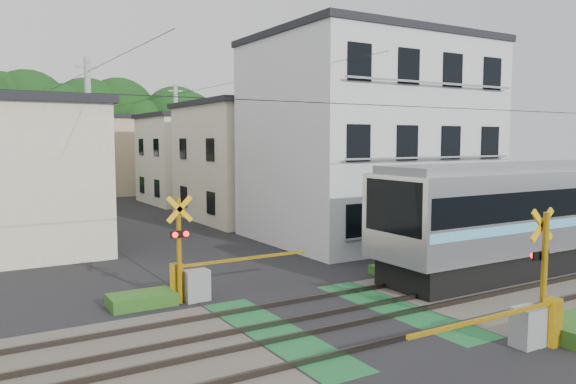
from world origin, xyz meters
TOP-DOWN VIEW (x-y plane):
  - ground at (0.00, 0.00)m, footprint 120.00×120.00m
  - track_bed at (0.00, 0.00)m, footprint 120.00×120.00m
  - crossing_signal_near at (2.59, -3.65)m, footprint 4.74×0.65m
  - crossing_signal_far at (-2.59, 3.65)m, footprint 4.74×0.65m
  - apartment_block at (8.50, 9.49)m, footprint 10.20×8.36m
  - houses_row at (0.25, 25.92)m, footprint 22.07×31.35m
  - tree_hill at (-0.24, 47.23)m, footprint 40.00×13.24m
  - catenary at (6.00, 0.03)m, footprint 60.00×5.04m
  - utility_poles at (-1.05, 23.01)m, footprint 7.90×42.00m
  - pedestrian at (0.91, 28.60)m, footprint 0.73×0.56m
  - weed_patches at (1.76, -0.09)m, footprint 10.25×8.80m

SIDE VIEW (x-z plane):
  - ground at x=0.00m, z-range 0.00..0.00m
  - track_bed at x=0.00m, z-range -0.03..0.11m
  - weed_patches at x=1.76m, z-range -0.02..0.38m
  - crossing_signal_near at x=2.59m, z-range -0.83..2.25m
  - crossing_signal_far at x=-2.59m, z-range -0.83..2.25m
  - pedestrian at x=0.91m, z-range 0.00..1.79m
  - houses_row at x=0.25m, z-range -0.16..6.64m
  - catenary at x=6.00m, z-range 0.20..7.20m
  - utility_poles at x=-1.05m, z-range 0.08..8.08m
  - apartment_block at x=8.50m, z-range 0.01..9.31m
  - tree_hill at x=-0.24m, z-range 0.11..11.80m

